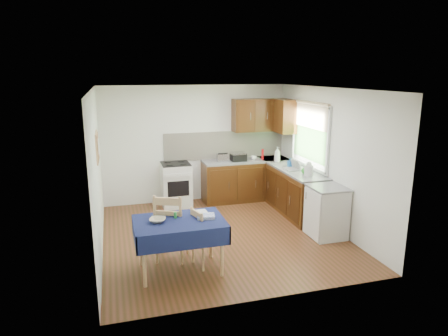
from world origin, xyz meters
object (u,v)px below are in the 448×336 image
object	(u,v)px
chair_near	(205,235)
kettle	(309,169)
dish_rack	(296,168)
chair_far	(171,225)
toaster	(223,158)
dining_table	(179,227)
sandwich_press	(238,157)

from	to	relation	value
chair_near	kettle	size ratio (longest dim) A/B	3.23
chair_near	dish_rack	xyz separation A→B (m)	(2.23, 1.69, 0.46)
chair_far	toaster	bearing A→B (deg)	-97.81
chair_far	dining_table	bearing A→B (deg)	124.55
dish_rack	kettle	xyz separation A→B (m)	(0.01, -0.52, 0.10)
dish_rack	chair_far	bearing A→B (deg)	-142.03
toaster	chair_far	bearing A→B (deg)	-110.58
chair_far	sandwich_press	bearing A→B (deg)	-103.34
chair_near	toaster	distance (m)	2.99
dining_table	toaster	bearing A→B (deg)	39.27
sandwich_press	dining_table	bearing A→B (deg)	-108.37
dining_table	toaster	world-z (taller)	toaster
dining_table	dish_rack	distance (m)	3.15
chair_far	toaster	xyz separation A→B (m)	(1.49, 2.45, 0.43)
sandwich_press	dish_rack	world-z (taller)	dish_rack
chair_near	chair_far	bearing A→B (deg)	40.97
sandwich_press	chair_near	bearing A→B (deg)	-103.14
dining_table	dish_rack	bearing A→B (deg)	9.99
kettle	chair_far	bearing A→B (deg)	-162.07
toaster	kettle	xyz separation A→B (m)	(1.19, -1.58, 0.03)
sandwich_press	kettle	size ratio (longest dim) A/B	1.16
dining_table	sandwich_press	distance (m)	3.34
sandwich_press	dish_rack	bearing A→B (deg)	-37.86
dining_table	chair_near	distance (m)	0.42
chair_far	chair_near	bearing A→B (deg)	169.67
chair_far	chair_near	size ratio (longest dim) A/B	1.20
chair_near	dish_rack	world-z (taller)	dish_rack
sandwich_press	dish_rack	distance (m)	1.35
toaster	sandwich_press	bearing A→B (deg)	10.57
kettle	dish_rack	bearing A→B (deg)	90.58
chair_near	dining_table	bearing A→B (deg)	84.52
dining_table	dish_rack	world-z (taller)	dish_rack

